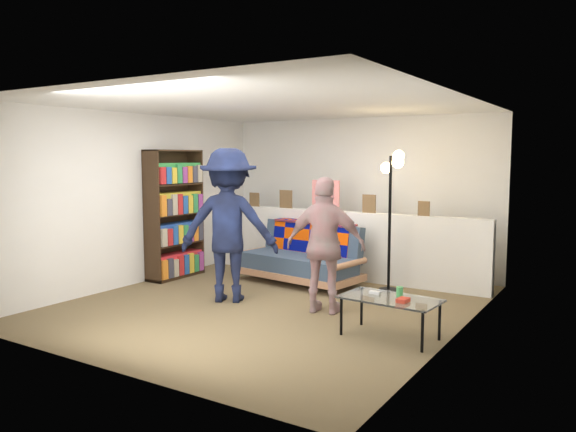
% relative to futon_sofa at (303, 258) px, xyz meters
% --- Properties ---
extents(ground, '(5.00, 5.00, 0.00)m').
position_rel_futon_sofa_xyz_m(ground, '(0.27, -1.24, -0.35)').
color(ground, brown).
rests_on(ground, ground).
extents(room_shell, '(4.60, 5.05, 2.45)m').
position_rel_futon_sofa_xyz_m(room_shell, '(0.27, -0.77, 1.32)').
color(room_shell, silver).
rests_on(room_shell, ground).
extents(half_wall_ledge, '(4.45, 0.15, 1.00)m').
position_rel_futon_sofa_xyz_m(half_wall_ledge, '(0.27, 0.56, 0.15)').
color(half_wall_ledge, silver).
rests_on(half_wall_ledge, ground).
extents(ledge_decor, '(2.97, 0.02, 0.45)m').
position_rel_futon_sofa_xyz_m(ledge_decor, '(0.05, 0.54, 0.82)').
color(ledge_decor, brown).
rests_on(ledge_decor, half_wall_ledge).
extents(futon_sofa, '(1.87, 1.07, 0.76)m').
position_rel_futon_sofa_xyz_m(futon_sofa, '(0.00, 0.00, 0.00)').
color(futon_sofa, '#AA7553').
rests_on(futon_sofa, ground).
extents(bookshelf, '(0.32, 0.95, 1.90)m').
position_rel_futon_sofa_xyz_m(bookshelf, '(-1.81, -0.69, 0.53)').
color(bookshelf, black).
rests_on(bookshelf, ground).
extents(coffee_table, '(1.00, 0.60, 0.50)m').
position_rel_futon_sofa_xyz_m(coffee_table, '(1.99, -1.66, 0.02)').
color(coffee_table, black).
rests_on(coffee_table, ground).
extents(floor_lamp, '(0.38, 0.35, 1.88)m').
position_rel_futon_sofa_xyz_m(floor_lamp, '(1.26, 0.18, 0.98)').
color(floor_lamp, black).
rests_on(floor_lamp, ground).
extents(person_left, '(1.41, 1.17, 1.90)m').
position_rel_futon_sofa_xyz_m(person_left, '(-0.28, -1.35, 0.60)').
color(person_left, black).
rests_on(person_left, ground).
extents(person_right, '(0.98, 0.58, 1.57)m').
position_rel_futon_sofa_xyz_m(person_right, '(1.01, -1.21, 0.43)').
color(person_right, pink).
rests_on(person_right, ground).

